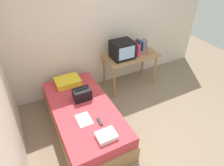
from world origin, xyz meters
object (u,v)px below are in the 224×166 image
at_px(bed, 84,118).
at_px(remote_dark, 100,122).
at_px(water_bottle, 138,51).
at_px(handbag, 82,94).
at_px(tv, 122,50).
at_px(pillow, 68,81).
at_px(picture_frame, 150,51).
at_px(magazine, 84,119).
at_px(folded_towel, 106,136).
at_px(desk, 130,59).
at_px(book_row, 140,45).

distance_m(bed, remote_dark, 0.53).
xyz_separation_m(water_bottle, handbag, (-1.43, -0.45, -0.30)).
xyz_separation_m(bed, tv, (1.17, 0.76, 0.71)).
bearing_deg(pillow, remote_dark, -83.59).
relative_size(picture_frame, remote_dark, 1.04).
height_order(magazine, folded_towel, folded_towel).
bearing_deg(picture_frame, water_bottle, 172.25).
xyz_separation_m(bed, pillow, (-0.03, 0.76, 0.31)).
relative_size(desk, magazine, 4.00).
height_order(picture_frame, pillow, picture_frame).
distance_m(book_row, handbag, 1.79).
relative_size(book_row, magazine, 0.96).
distance_m(bed, water_bottle, 1.76).
bearing_deg(remote_dark, magazine, 140.29).
relative_size(handbag, remote_dark, 1.92).
bearing_deg(book_row, desk, -157.34).
distance_m(water_bottle, book_row, 0.32).
xyz_separation_m(bed, water_bottle, (1.50, 0.65, 0.65)).
bearing_deg(bed, magazine, -107.08).
distance_m(desk, book_row, 0.38).
xyz_separation_m(water_bottle, magazine, (-1.58, -0.93, -0.40)).
bearing_deg(picture_frame, tv, 166.12).
xyz_separation_m(desk, magazine, (-1.48, -1.05, -0.17)).
height_order(pillow, magazine, pillow).
bearing_deg(handbag, folded_towel, -89.57).
height_order(bed, handbag, handbag).
height_order(desk, magazine, desk).
height_order(bed, folded_towel, folded_towel).
relative_size(pillow, magazine, 1.59).
xyz_separation_m(handbag, magazine, (-0.15, -0.48, -0.10)).
bearing_deg(water_bottle, folded_towel, -135.53).
height_order(tv, water_bottle, tv).
distance_m(book_row, pillow, 1.75).
distance_m(picture_frame, folded_towel, 2.19).
bearing_deg(bed, folded_towel, -84.17).
height_order(book_row, handbag, book_row).
height_order(desk, pillow, desk).
bearing_deg(desk, bed, -150.95).
xyz_separation_m(tv, water_bottle, (0.33, -0.11, -0.05)).
bearing_deg(folded_towel, tv, 54.02).
bearing_deg(tv, remote_dark, -131.43).
bearing_deg(pillow, water_bottle, -3.97).
bearing_deg(magazine, book_row, 33.53).
xyz_separation_m(water_bottle, picture_frame, (0.26, -0.04, -0.05)).
relative_size(pillow, remote_dark, 2.95).
xyz_separation_m(tv, book_row, (0.52, 0.14, -0.07)).
bearing_deg(remote_dark, pillow, 96.41).
bearing_deg(tv, book_row, 14.78).
relative_size(water_bottle, picture_frame, 1.58).
xyz_separation_m(tv, handbag, (-1.10, -0.56, -0.35)).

